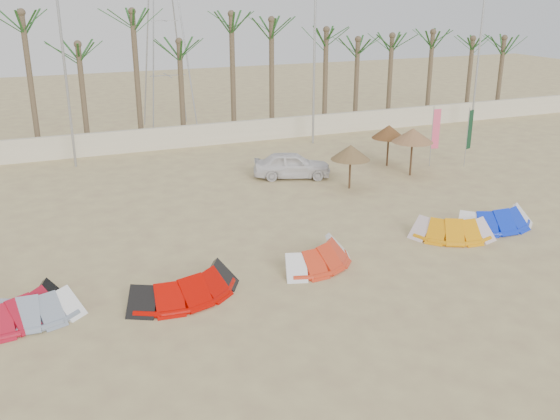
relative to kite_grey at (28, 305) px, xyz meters
name	(u,v)px	position (x,y,z in m)	size (l,w,h in m)	color
ground	(359,316)	(8.82, -3.59, -0.42)	(120.00, 120.00, 0.00)	#CBBB7A
boundary_wall	(177,137)	(8.82, 18.41, 0.23)	(60.00, 0.30, 1.30)	beige
palm_line	(176,34)	(9.48, 19.91, 6.03)	(52.00, 4.00, 7.70)	brown
lamp_b	(64,56)	(2.85, 16.41, 5.35)	(1.25, 0.14, 11.00)	#A5A8AD
lamp_c	(315,47)	(16.85, 16.41, 5.35)	(1.25, 0.14, 11.00)	#A5A8AD
lamp_d	(481,40)	(28.85, 16.41, 5.35)	(1.25, 0.14, 11.00)	#A5A8AD
pylon	(171,127)	(9.82, 24.41, -0.42)	(3.00, 3.00, 14.00)	#A5A8AD
kite_grey	(28,305)	(0.00, 0.00, 0.00)	(2.95, 1.63, 0.90)	gray
kite_red_left	(16,305)	(-0.33, 0.13, 0.00)	(3.72, 2.73, 0.90)	#AC1023
kite_red_mid	(182,282)	(4.44, -0.28, 0.01)	(3.94, 2.40, 0.90)	#B40600
kite_red_right	(316,252)	(9.23, 0.22, 0.00)	(3.53, 2.60, 0.90)	red
kite_orange	(447,226)	(14.96, 0.57, 0.00)	(3.50, 2.59, 0.90)	orange
kite_blue	(491,216)	(17.26, 0.83, 0.00)	(3.41, 1.62, 0.90)	#0C2BD5
parasol_left	(351,152)	(14.46, 7.40, 1.34)	(1.88, 1.88, 2.11)	#4C331E
parasol_mid	(413,135)	(18.37, 8.16, 1.65)	(2.08, 2.08, 2.42)	#4C331E
parasol_right	(389,132)	(18.24, 10.17, 1.44)	(1.80, 1.80, 2.21)	#4C331E
flag_pink	(435,131)	(20.46, 9.22, 1.50)	(0.45, 0.09, 3.24)	#A5A8AD
flag_green	(470,132)	(22.13, 8.45, 1.47)	(0.44, 0.16, 3.17)	#A5A8AD
car	(292,165)	(12.65, 10.09, 0.24)	(1.54, 3.83, 1.31)	white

